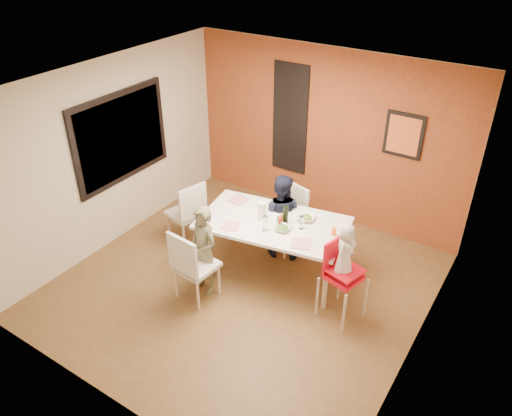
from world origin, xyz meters
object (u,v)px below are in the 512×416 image
Objects in this scene: chair_far at (290,214)px; wine_bottle at (286,215)px; child_near at (204,251)px; toddler at (345,251)px; high_chair at (341,272)px; child_far at (280,216)px; chair_left at (189,210)px; paper_towel_roll at (262,211)px; chair_near at (191,264)px; dining_table at (273,226)px.

chair_far is 3.84× the size of wine_bottle.
child_near reaches higher than chair_far.
wine_bottle is at bearing 69.81° from toddler.
child_far is (-1.24, 0.70, -0.00)m from high_chair.
child_far is at bearing 84.40° from child_near.
chair_left is at bearing -133.96° from chair_far.
child_near reaches higher than high_chair.
chair_near is at bearing -109.60° from paper_towel_roll.
chair_far is (0.44, 1.72, -0.02)m from chair_near.
child_near is at bearing 64.12° from chair_left.
child_far is 1.50m from toddler.
chair_near is 1.02× the size of chair_left.
chair_near is 1.84m from high_chair.
wine_bottle is at bearing -116.04° from chair_near.
child_near reaches higher than chair_near.
dining_table is at bearing 74.95° from toddler.
paper_towel_roll is (-1.29, 0.27, 0.29)m from high_chair.
chair_near is at bearing -121.48° from wine_bottle.
high_chair reaches higher than wine_bottle.
high_chair is 1.52× the size of toddler.
child_far is at bearing 126.12° from chair_left.
chair_near reaches higher than chair_left.
toddler is at bearing 29.88° from child_near.
chair_left is at bearing -176.69° from paper_towel_roll.
chair_far is (-0.10, 0.65, -0.18)m from dining_table.
child_near is 4.86× the size of wine_bottle.
wine_bottle reaches higher than paper_towel_roll.
paper_towel_roll is at bearing 108.04° from chair_left.
high_chair is at bearing -11.97° from paper_towel_roll.
chair_left is 2.57m from toddler.
child_far reaches higher than child_near.
chair_far is at bearing 52.49° from toddler.
high_chair is at bearing -19.94° from wine_bottle.
chair_near is 1.46× the size of toddler.
paper_towel_roll is (1.21, 0.07, 0.36)m from chair_left.
toddler is 2.73× the size of wine_bottle.
paper_towel_roll is (0.37, 1.05, 0.35)m from chair_near.
toddler is (0.03, -0.01, 0.34)m from high_chair.
child_near is at bearing -86.53° from chair_near.
chair_far reaches higher than dining_table.
chair_far is 0.77m from paper_towel_roll.
dining_table is at bearing 89.95° from child_far.
wine_bottle is at bearing 84.96° from high_chair.
toddler is (1.69, 0.76, 0.41)m from chair_near.
paper_towel_roll is at bearing -104.15° from chair_near.
chair_near is 4.19× the size of paper_towel_roll.
wine_bottle is at bearing 111.48° from child_far.
high_chair is 0.84× the size of child_far.
child_near is at bearing 54.56° from child_far.
chair_far is at bearing -112.59° from child_far.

